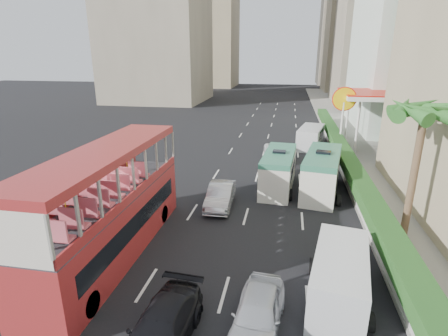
% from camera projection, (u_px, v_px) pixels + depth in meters
% --- Properties ---
extents(ground_plane, '(200.00, 200.00, 0.00)m').
position_uv_depth(ground_plane, '(241.00, 266.00, 15.45)').
color(ground_plane, black).
rests_on(ground_plane, ground).
extents(double_decker_bus, '(2.50, 11.00, 5.06)m').
position_uv_depth(double_decker_bus, '(110.00, 204.00, 15.70)').
color(double_decker_bus, '#A32626').
rests_on(double_decker_bus, ground).
extents(car_silver_lane_a, '(1.58, 4.20, 1.37)m').
position_uv_depth(car_silver_lane_a, '(221.00, 205.00, 21.64)').
color(car_silver_lane_a, silver).
rests_on(car_silver_lane_a, ground).
extents(car_silver_lane_b, '(1.91, 4.06, 1.34)m').
position_uv_depth(car_silver_lane_b, '(257.00, 330.00, 11.87)').
color(car_silver_lane_b, silver).
rests_on(car_silver_lane_b, ground).
extents(van_asset, '(2.78, 4.89, 1.29)m').
position_uv_depth(van_asset, '(277.00, 159.00, 31.23)').
color(van_asset, silver).
rests_on(van_asset, ground).
extents(minibus_near, '(2.37, 5.93, 2.57)m').
position_uv_depth(minibus_near, '(278.00, 171.00, 24.07)').
color(minibus_near, silver).
rests_on(minibus_near, ground).
extents(minibus_far, '(3.08, 6.46, 2.75)m').
position_uv_depth(minibus_far, '(322.00, 173.00, 23.29)').
color(minibus_far, silver).
rests_on(minibus_far, ground).
extents(panel_van_near, '(2.68, 4.99, 1.89)m').
position_uv_depth(panel_van_near, '(339.00, 277.00, 13.13)').
color(panel_van_near, silver).
rests_on(panel_van_near, ground).
extents(panel_van_far, '(3.01, 5.35, 2.02)m').
position_uv_depth(panel_van_far, '(311.00, 137.00, 35.01)').
color(panel_van_far, silver).
rests_on(panel_van_far, ground).
extents(sidewalk, '(6.00, 120.00, 0.18)m').
position_uv_depth(sidewalk, '(356.00, 141.00, 37.25)').
color(sidewalk, '#99968C').
rests_on(sidewalk, ground).
extents(kerb_wall, '(0.30, 44.00, 1.00)m').
position_uv_depth(kerb_wall, '(344.00, 165.00, 27.26)').
color(kerb_wall, silver).
rests_on(kerb_wall, sidewalk).
extents(hedge, '(1.10, 44.00, 0.70)m').
position_uv_depth(hedge, '(345.00, 155.00, 27.00)').
color(hedge, '#2D6626').
rests_on(hedge, kerb_wall).
extents(palm_tree, '(0.36, 0.36, 6.40)m').
position_uv_depth(palm_tree, '(414.00, 175.00, 16.80)').
color(palm_tree, brown).
rests_on(palm_tree, sidewalk).
extents(shell_station, '(6.50, 8.00, 5.50)m').
position_uv_depth(shell_station, '(373.00, 120.00, 34.39)').
color(shell_station, silver).
rests_on(shell_station, ground).
extents(tower_far_b, '(14.00, 14.00, 40.00)m').
position_uv_depth(tower_far_b, '(346.00, 15.00, 103.57)').
color(tower_far_b, gray).
rests_on(tower_far_b, ground).
extents(tower_left_b, '(16.00, 16.00, 46.00)m').
position_uv_depth(tower_left_b, '(207.00, 1.00, 96.25)').
color(tower_left_b, tan).
rests_on(tower_left_b, ground).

